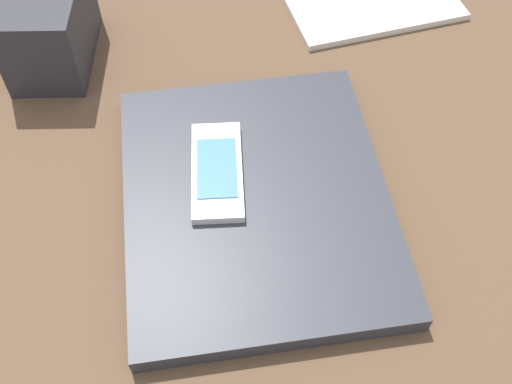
{
  "coord_description": "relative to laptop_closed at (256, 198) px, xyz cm",
  "views": [
    {
      "loc": [
        30.94,
        5.82,
        51.71
      ],
      "look_at": [
        -3.32,
        3.84,
        5.0
      ],
      "focal_mm": 43.37,
      "sensor_mm": 36.0,
      "label": 1
    }
  ],
  "objects": [
    {
      "name": "desk_surface",
      "position": [
        3.32,
        -3.84,
        -2.48
      ],
      "size": [
        120.0,
        80.0,
        3.0
      ],
      "primitive_type": "cube",
      "color": "brown",
      "rests_on": "ground"
    },
    {
      "name": "laptop_closed",
      "position": [
        0.0,
        0.0,
        0.0
      ],
      "size": [
        34.49,
        30.33,
        1.95
      ],
      "primitive_type": "cube",
      "rotation": [
        0.0,
        0.0,
        0.21
      ],
      "color": "#33353D",
      "rests_on": "desk_surface"
    },
    {
      "name": "cell_phone_on_laptop",
      "position": [
        -2.01,
        -4.06,
        1.45
      ],
      "size": [
        12.05,
        6.1,
        1.01
      ],
      "color": "silver",
      "rests_on": "laptop_closed"
    },
    {
      "name": "desk_organizer",
      "position": [
        -19.8,
        -24.18,
        3.62
      ],
      "size": [
        14.23,
        9.27,
        9.19
      ],
      "primitive_type": "cube",
      "rotation": [
        0.0,
        0.0,
        0.08
      ],
      "color": "#2D2D33",
      "rests_on": "desk_surface"
    }
  ]
}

